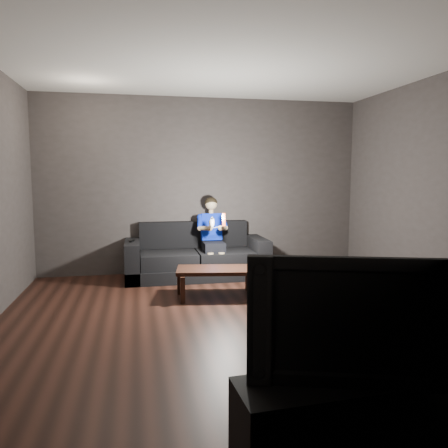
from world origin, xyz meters
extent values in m
plane|color=black|center=(0.00, 0.00, 0.00)|extent=(5.00, 5.00, 0.00)
cube|color=#393432|center=(0.00, 2.50, 1.35)|extent=(5.00, 0.04, 2.70)
cube|color=#393432|center=(0.00, -2.50, 1.35)|extent=(5.00, 0.04, 2.70)
cube|color=silver|center=(0.00, 0.00, 2.70)|extent=(5.00, 5.00, 0.02)
cube|color=black|center=(-0.16, 2.09, 0.09)|extent=(2.08, 0.90, 0.18)
cube|color=black|center=(-0.57, 2.00, 0.29)|extent=(0.81, 0.63, 0.22)
cube|color=black|center=(0.26, 2.00, 0.29)|extent=(0.81, 0.63, 0.22)
cube|color=black|center=(-0.16, 2.44, 0.60)|extent=(1.66, 0.21, 0.41)
cube|color=black|center=(-1.09, 2.09, 0.28)|extent=(0.21, 0.90, 0.57)
cube|color=black|center=(0.78, 2.09, 0.28)|extent=(0.21, 0.90, 0.57)
cube|color=black|center=(0.08, 1.98, 0.47)|extent=(0.30, 0.38, 0.14)
cube|color=#0319A4|center=(0.08, 2.18, 0.74)|extent=(0.30, 0.21, 0.42)
cube|color=gold|center=(0.08, 2.09, 0.80)|extent=(0.09, 0.09, 0.10)
cube|color=#C20305|center=(0.08, 2.09, 0.80)|extent=(0.06, 0.06, 0.07)
cylinder|color=tan|center=(0.08, 2.18, 0.97)|extent=(0.07, 0.07, 0.06)
sphere|color=tan|center=(0.08, 2.18, 1.08)|extent=(0.18, 0.18, 0.18)
ellipsoid|color=black|center=(0.08, 2.19, 1.10)|extent=(0.19, 0.19, 0.16)
cylinder|color=#0319A4|center=(-0.11, 2.11, 0.81)|extent=(0.08, 0.23, 0.19)
cylinder|color=#0319A4|center=(0.26, 2.11, 0.81)|extent=(0.08, 0.23, 0.19)
cylinder|color=tan|center=(-0.05, 1.95, 0.77)|extent=(0.14, 0.24, 0.10)
cylinder|color=tan|center=(0.22, 1.95, 0.77)|extent=(0.14, 0.24, 0.10)
sphere|color=tan|center=(0.00, 1.86, 0.76)|extent=(0.08, 0.08, 0.08)
sphere|color=tan|center=(0.16, 1.86, 0.76)|extent=(0.08, 0.08, 0.08)
cylinder|color=tan|center=(0.00, 1.78, 0.25)|extent=(0.09, 0.09, 0.34)
cylinder|color=tan|center=(0.16, 1.78, 0.25)|extent=(0.09, 0.09, 0.34)
cube|color=#F14A1B|center=(0.16, 1.64, 0.90)|extent=(0.05, 0.07, 0.18)
cube|color=#650D00|center=(0.16, 1.62, 0.95)|extent=(0.03, 0.01, 0.03)
cylinder|color=white|center=(0.16, 1.62, 0.89)|extent=(0.02, 0.01, 0.02)
ellipsoid|color=white|center=(0.00, 1.65, 0.87)|extent=(0.07, 0.10, 0.16)
cylinder|color=black|center=(0.00, 1.61, 0.93)|extent=(0.03, 0.01, 0.03)
cube|color=black|center=(-1.09, 2.05, 0.58)|extent=(0.08, 0.15, 0.03)
cube|color=black|center=(-1.09, 2.09, 0.60)|extent=(0.02, 0.02, 0.00)
cube|color=black|center=(-0.05, 1.00, 0.34)|extent=(1.05, 0.64, 0.04)
cube|color=black|center=(-0.50, 0.79, 0.16)|extent=(0.05, 0.05, 0.31)
cube|color=black|center=(0.40, 0.79, 0.16)|extent=(0.05, 0.05, 0.31)
cube|color=black|center=(-0.50, 1.20, 0.16)|extent=(0.05, 0.05, 0.31)
cube|color=black|center=(0.40, 1.20, 0.16)|extent=(0.05, 0.05, 0.31)
cube|color=black|center=(0.09, -2.27, 0.23)|extent=(1.31, 0.45, 0.46)
imported|color=black|center=(0.09, -2.27, 0.79)|extent=(1.13, 0.48, 0.66)
cube|color=white|center=(0.60, -2.27, 0.57)|extent=(0.06, 0.16, 0.21)
camera|label=1|loc=(-1.02, -4.26, 1.51)|focal=35.00mm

